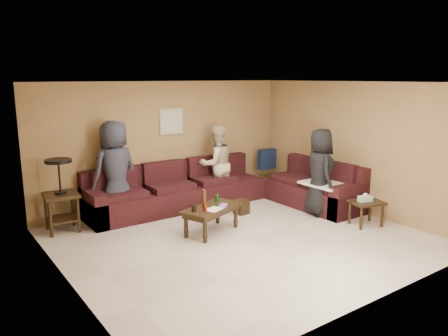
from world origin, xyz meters
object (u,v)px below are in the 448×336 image
(person_right, at_px, (320,172))
(end_table_left, at_px, (61,194))
(person_middle, at_px, (216,164))
(sectional_sofa, at_px, (228,192))
(side_table_right, at_px, (366,204))
(person_left, at_px, (115,171))
(coffee_table, at_px, (211,211))
(waste_bin, at_px, (241,207))

(person_right, bearing_deg, end_table_left, 90.43)
(person_middle, height_order, person_right, person_right)
(sectional_sofa, xyz_separation_m, side_table_right, (1.37, -2.27, 0.06))
(side_table_right, bearing_deg, person_left, 140.65)
(side_table_right, height_order, person_middle, person_middle)
(coffee_table, height_order, person_middle, person_middle)
(person_middle, bearing_deg, end_table_left, 4.55)
(end_table_left, distance_m, waste_bin, 3.26)
(side_table_right, bearing_deg, sectional_sofa, 121.03)
(side_table_right, bearing_deg, person_middle, 114.93)
(coffee_table, bearing_deg, waste_bin, 26.43)
(end_table_left, relative_size, person_right, 0.76)
(person_middle, bearing_deg, person_left, 3.46)
(person_left, relative_size, person_middle, 1.14)
(person_middle, bearing_deg, sectional_sofa, 86.57)
(sectional_sofa, bearing_deg, person_middle, 81.45)
(end_table_left, height_order, waste_bin, end_table_left)
(side_table_right, height_order, person_right, person_right)
(coffee_table, relative_size, waste_bin, 4.27)
(side_table_right, relative_size, person_right, 0.39)
(sectional_sofa, height_order, waste_bin, sectional_sofa)
(coffee_table, xyz_separation_m, side_table_right, (2.42, -1.28, 0.01))
(person_left, bearing_deg, person_middle, 165.50)
(coffee_table, relative_size, end_table_left, 0.96)
(end_table_left, bearing_deg, side_table_right, -32.26)
(sectional_sofa, xyz_separation_m, person_right, (1.17, -1.34, 0.50))
(person_left, bearing_deg, side_table_right, 127.81)
(end_table_left, bearing_deg, person_right, -23.78)
(coffee_table, bearing_deg, person_left, 123.86)
(side_table_right, height_order, person_left, person_left)
(coffee_table, bearing_deg, sectional_sofa, 43.17)
(waste_bin, bearing_deg, person_right, -36.10)
(sectional_sofa, relative_size, person_right, 2.82)
(sectional_sofa, xyz_separation_m, end_table_left, (-3.08, 0.54, 0.33))
(waste_bin, xyz_separation_m, person_right, (1.19, -0.87, 0.68))
(end_table_left, xyz_separation_m, person_middle, (3.15, -0.03, 0.15))
(person_middle, bearing_deg, side_table_right, 120.05)
(side_table_right, relative_size, waste_bin, 2.30)
(end_table_left, bearing_deg, sectional_sofa, -9.88)
(end_table_left, distance_m, side_table_right, 5.26)
(sectional_sofa, height_order, person_right, person_right)
(coffee_table, height_order, side_table_right, coffee_table)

